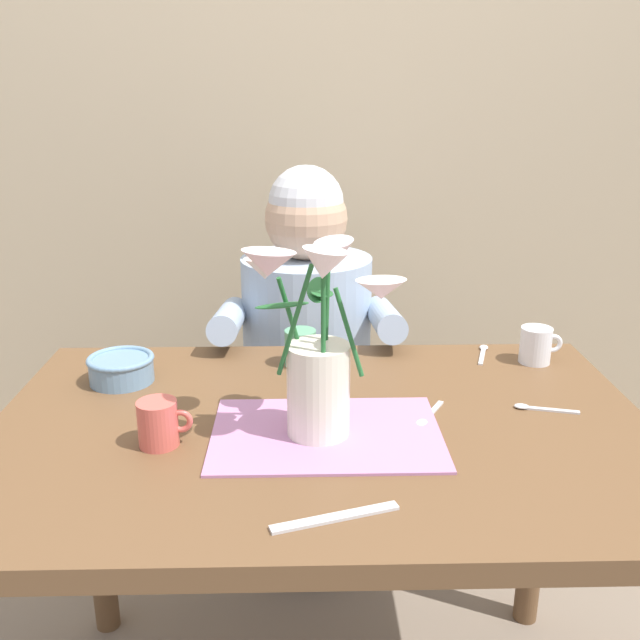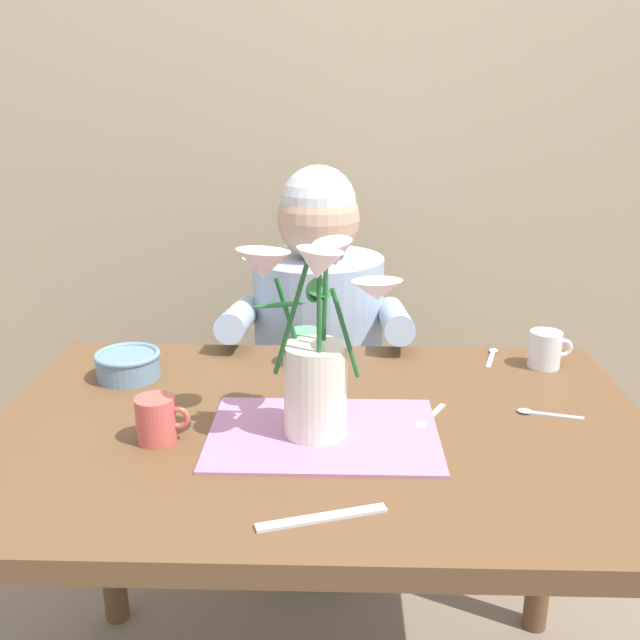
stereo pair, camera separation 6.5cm
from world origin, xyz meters
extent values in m
cube|color=tan|center=(0.00, 1.05, 1.25)|extent=(4.00, 0.10, 2.50)
cube|color=brown|center=(0.00, 0.00, 0.72)|extent=(1.20, 0.80, 0.04)
cylinder|color=brown|center=(-0.54, 0.34, 0.35)|extent=(0.06, 0.06, 0.70)
cylinder|color=brown|center=(0.54, 0.34, 0.35)|extent=(0.06, 0.06, 0.70)
cylinder|color=#4C4C56|center=(-0.02, 0.62, 0.20)|extent=(0.30, 0.30, 0.40)
cylinder|color=#99ADC6|center=(-0.02, 0.62, 0.65)|extent=(0.34, 0.34, 0.50)
sphere|color=tan|center=(-0.02, 0.62, 1.00)|extent=(0.21, 0.21, 0.21)
sphere|color=silver|center=(-0.02, 0.62, 1.04)|extent=(0.19, 0.19, 0.19)
cylinder|color=#99ADC6|center=(-0.21, 0.48, 0.78)|extent=(0.07, 0.33, 0.12)
cylinder|color=#99ADC6|center=(0.17, 0.48, 0.78)|extent=(0.07, 0.33, 0.12)
cube|color=#B275A3|center=(0.01, -0.05, 0.74)|extent=(0.40, 0.28, 0.00)
cylinder|color=silver|center=(-0.01, -0.05, 0.82)|extent=(0.11, 0.11, 0.17)
cylinder|color=#23602D|center=(0.04, -0.06, 0.93)|extent=(0.05, 0.03, 0.15)
cone|color=white|center=(0.09, -0.07, 1.01)|extent=(0.11, 0.11, 0.04)
sphere|color=#E5D14C|center=(0.09, -0.07, 1.02)|extent=(0.02, 0.02, 0.02)
cylinder|color=#23602D|center=(0.01, -0.02, 0.95)|extent=(0.01, 0.01, 0.19)
cone|color=silver|center=(0.02, 0.01, 1.05)|extent=(0.10, 0.10, 0.05)
sphere|color=#E5D14C|center=(0.02, 0.01, 1.06)|extent=(0.02, 0.02, 0.02)
cylinder|color=#23602D|center=(-0.05, -0.02, 0.94)|extent=(0.05, 0.04, 0.16)
cone|color=white|center=(-0.10, 0.01, 1.03)|extent=(0.08, 0.08, 0.04)
sphere|color=#E5D14C|center=(-0.10, 0.01, 1.03)|extent=(0.02, 0.02, 0.02)
cylinder|color=#23602D|center=(-0.05, -0.08, 0.96)|extent=(0.06, 0.04, 0.20)
cone|color=silver|center=(-0.08, -0.11, 1.06)|extent=(0.12, 0.12, 0.05)
sphere|color=#E5D14C|center=(-0.08, -0.11, 1.07)|extent=(0.02, 0.02, 0.02)
cylinder|color=#23602D|center=(0.00, -0.08, 0.96)|extent=(0.01, 0.01, 0.20)
cone|color=white|center=(0.00, -0.11, 1.06)|extent=(0.09, 0.08, 0.05)
sphere|color=#E5D14C|center=(0.00, -0.11, 1.07)|extent=(0.02, 0.02, 0.02)
ellipsoid|color=#23602D|center=(-0.07, -0.05, 0.98)|extent=(0.09, 0.04, 0.02)
ellipsoid|color=#23602D|center=(-0.01, 0.01, 0.99)|extent=(0.04, 0.09, 0.03)
ellipsoid|color=#23602D|center=(0.00, 0.01, 0.98)|extent=(0.05, 0.10, 0.03)
cylinder|color=#6689A8|center=(-0.41, 0.20, 0.77)|extent=(0.13, 0.13, 0.05)
torus|color=#6689A8|center=(-0.41, 0.20, 0.79)|extent=(0.14, 0.14, 0.01)
cube|color=silver|center=(0.01, -0.30, 0.74)|extent=(0.19, 0.07, 0.00)
cylinder|color=#CC564C|center=(-0.28, -0.07, 0.78)|extent=(0.07, 0.07, 0.08)
torus|color=#CC564C|center=(-0.24, -0.07, 0.78)|extent=(0.04, 0.01, 0.04)
cylinder|color=silver|center=(0.48, 0.28, 0.78)|extent=(0.07, 0.07, 0.08)
torus|color=silver|center=(0.51, 0.28, 0.78)|extent=(0.04, 0.01, 0.04)
cylinder|color=#569970|center=(-0.04, 0.28, 0.78)|extent=(0.07, 0.07, 0.08)
torus|color=#569970|center=(0.00, 0.28, 0.78)|extent=(0.04, 0.01, 0.04)
cube|color=silver|center=(0.43, 0.04, 0.74)|extent=(0.10, 0.03, 0.00)
ellipsoid|color=silver|center=(0.38, 0.05, 0.74)|extent=(0.03, 0.03, 0.01)
cube|color=silver|center=(0.21, 0.04, 0.74)|extent=(0.06, 0.09, 0.00)
ellipsoid|color=silver|center=(0.18, -0.01, 0.74)|extent=(0.03, 0.03, 0.01)
cube|color=silver|center=(0.37, 0.32, 0.74)|extent=(0.04, 0.10, 0.00)
ellipsoid|color=silver|center=(0.39, 0.37, 0.74)|extent=(0.03, 0.03, 0.01)
camera|label=1|loc=(-0.03, -1.15, 1.32)|focal=39.66mm
camera|label=2|loc=(0.03, -1.15, 1.32)|focal=39.66mm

